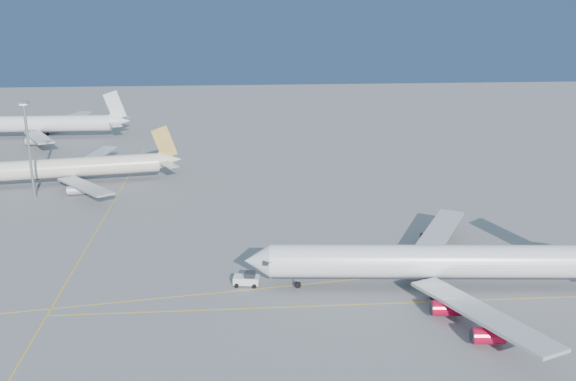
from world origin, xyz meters
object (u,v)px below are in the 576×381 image
object	(u,v)px
airliner_third	(42,124)
light_mast	(28,142)
airliner_etihad	(76,167)
pushback_tug	(247,279)
airliner_virgin	(436,262)

from	to	relation	value
airliner_third	light_mast	bearing A→B (deg)	-75.85
airliner_third	light_mast	xyz separation A→B (m)	(17.55, -70.09, 9.26)
airliner_etihad	pushback_tug	xyz separation A→B (m)	(44.90, -66.45, -3.36)
airliner_third	airliner_etihad	bearing A→B (deg)	-66.51
airliner_etihad	light_mast	world-z (taller)	light_mast
airliner_virgin	airliner_third	xyz separation A→B (m)	(-102.91, 128.65, 0.13)
airliner_virgin	airliner_etihad	distance (m)	104.55
airliner_virgin	airliner_etihad	xyz separation A→B (m)	(-77.57, 70.10, -0.39)
pushback_tug	light_mast	distance (m)	77.23
airliner_etihad	airliner_third	xyz separation A→B (m)	(-25.34, 58.55, 0.53)
pushback_tug	airliner_etihad	bearing A→B (deg)	133.21
airliner_etihad	light_mast	xyz separation A→B (m)	(-7.79, -11.54, 9.79)
airliner_virgin	airliner_third	bearing A→B (deg)	133.36
airliner_virgin	light_mast	xyz separation A→B (m)	(-85.36, 58.56, 9.39)
airliner_etihad	airliner_third	world-z (taller)	airliner_third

